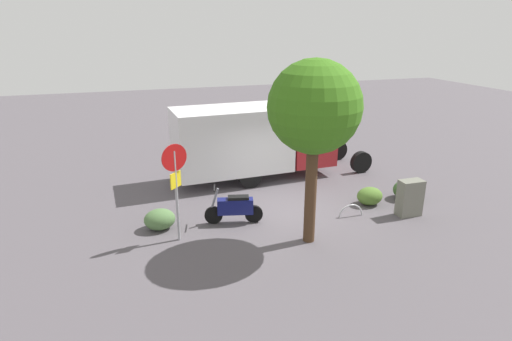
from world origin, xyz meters
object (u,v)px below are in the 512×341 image
Objects in this scene: motorcycle at (235,207)px; stop_sign at (175,178)px; box_truck_near at (255,139)px; bike_rack_hoop at (351,216)px; utility_cabinet at (410,198)px; street_tree at (314,109)px.

stop_sign is (1.82, 0.59, 1.38)m from motorcycle.
bike_rack_hoop is at bearing -70.45° from box_truck_near.
utility_cabinet reaches higher than bike_rack_hoop.
street_tree is 4.27× the size of utility_cabinet.
utility_cabinet is (-7.33, 0.59, -1.30)m from stop_sign.
stop_sign is at bearing -18.36° from street_tree.
box_truck_near is 5.95m from street_tree.
stop_sign is 2.39× the size of utility_cabinet.
box_truck_near is at bearing -130.19° from stop_sign.
street_tree reaches higher than motorcycle.
street_tree is (-3.53, 1.17, 1.91)m from stop_sign.
stop_sign reaches higher than utility_cabinet.
stop_sign is 4.18m from street_tree.
utility_cabinet is at bearing -178.29° from motorcycle.
motorcycle is 0.62× the size of stop_sign.
motorcycle is at bearing -118.89° from box_truck_near.
motorcycle is 0.35× the size of street_tree.
stop_sign is at bearing -132.79° from box_truck_near.
motorcycle is at bearing -45.88° from street_tree.
street_tree is 4.42m from bike_rack_hoop.
stop_sign is (3.68, 4.35, 0.29)m from box_truck_near.
box_truck_near is 5.70m from stop_sign.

